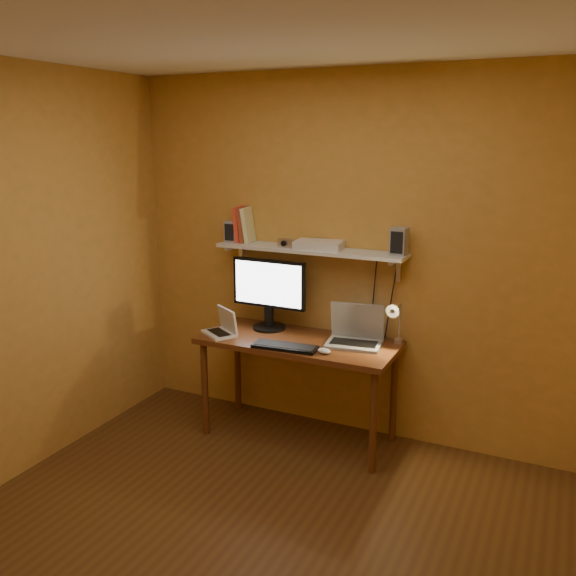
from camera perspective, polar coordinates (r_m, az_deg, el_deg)
The scene contains 14 objects.
room at distance 2.94m, azimuth -4.47°, elevation -2.68°, with size 3.44×3.24×2.64m.
desk at distance 4.34m, azimuth 0.97°, elevation -5.92°, with size 1.40×0.60×0.75m.
wall_shelf at distance 4.33m, azimuth 2.07°, elevation 3.55°, with size 1.40×0.25×0.21m.
monitor at distance 4.48m, azimuth -1.81°, elevation -0.22°, with size 0.58×0.25×0.52m.
laptop at distance 4.24m, azimuth 6.32°, elevation -4.24°, with size 0.40×0.32×0.28m.
netbook at distance 4.44m, azimuth -6.12°, elevation -3.67°, with size 0.31×0.28×0.19m.
keyboard at distance 4.13m, azimuth -0.29°, elevation -5.52°, with size 0.44×0.15×0.02m, color black.
mouse at distance 4.04m, azimuth 3.42°, elevation -5.90°, with size 0.10×0.06×0.03m, color silver.
desk_lamp at distance 4.15m, azimuth 10.05°, elevation -2.79°, with size 0.09×0.23×0.38m.
speaker_left at distance 4.59m, azimuth -5.29°, elevation 5.29°, with size 0.09×0.09×0.16m, color gray.
speaker_right at distance 4.12m, azimuth 10.36°, elevation 4.32°, with size 0.10×0.10×0.18m, color gray.
books at distance 4.58m, azimuth -4.16°, elevation 5.93°, with size 0.16×0.18×0.26m.
shelf_camera at distance 4.33m, azimuth -0.27°, elevation 4.23°, with size 0.11×0.05×0.07m.
router at distance 4.30m, azimuth 2.91°, elevation 4.07°, with size 0.33×0.22×0.05m, color silver.
Camera 1 is at (1.41, -2.44, 2.14)m, focal length 38.00 mm.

